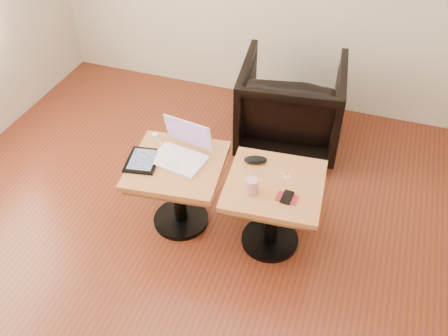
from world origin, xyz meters
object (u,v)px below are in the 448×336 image
(side_table_right, at_px, (274,199))
(striped_cup, at_px, (252,186))
(side_table_left, at_px, (178,179))
(laptop, at_px, (182,151))
(armchair, at_px, (291,105))

(side_table_right, xyz_separation_m, striped_cup, (-0.12, -0.13, 0.19))
(side_table_left, relative_size, laptop, 1.74)
(side_table_right, distance_m, laptop, 0.68)
(laptop, xyz_separation_m, armchair, (0.50, 1.11, -0.22))
(armchair, bearing_deg, side_table_right, 90.54)
(side_table_left, bearing_deg, armchair, 60.05)
(side_table_left, height_order, armchair, armchair)
(side_table_left, distance_m, side_table_right, 0.66)
(side_table_left, height_order, laptop, laptop)
(striped_cup, height_order, armchair, armchair)
(side_table_right, bearing_deg, side_table_left, 177.35)
(side_table_right, height_order, laptop, laptop)
(side_table_left, distance_m, striped_cup, 0.59)
(side_table_left, xyz_separation_m, side_table_right, (0.66, 0.02, 0.00))
(side_table_left, xyz_separation_m, striped_cup, (0.55, -0.10, 0.19))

